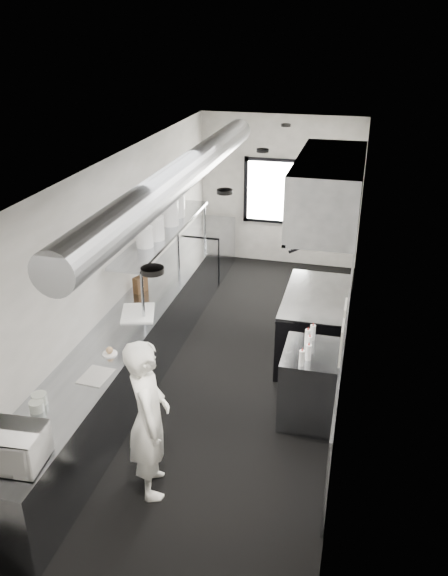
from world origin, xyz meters
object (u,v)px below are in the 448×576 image
Objects in this scene: squeeze_bottle_e at (313,333)px; squeeze_bottle_d at (308,337)px; knife_block at (140,284)px; squeeze_bottle_c at (309,343)px; prep_counter at (132,350)px; squeeze_bottle_b at (308,352)px; microwave at (9,446)px; small_plate at (110,354)px; bottle_station at (310,385)px; squeeze_bottle_a at (302,358)px; plate_stack_d at (176,204)px; exhaust_hood at (329,190)px; line_cook at (149,419)px; range at (313,325)px; far_work_table at (209,249)px; deli_tub_b at (39,399)px; plate_stack_c at (170,213)px; plate_stack_a at (145,237)px; plate_stack_b at (155,228)px; cutting_board at (138,313)px; deli_tub_a at (37,406)px; pass_shelf at (165,232)px.

squeeze_bottle_d is at bearing -111.56° from squeeze_bottle_e.
knife_block is 2.61m from squeeze_bottle_c.
knife_block reaches higher than prep_counter.
squeeze_bottle_b is 0.34m from squeeze_bottle_d.
microwave is 3.26× the size of small_plate.
squeeze_bottle_a is at bearing -105.72° from bottle_station.
squeeze_bottle_c is (0.04, 0.35, -0.01)m from squeeze_bottle_a.
exhaust_hood is at bearing -21.73° from plate_stack_d.
line_cook is 2.74m from knife_block.
range is 1.33× the size of far_work_table.
knife_block is (0.01, 2.61, 0.06)m from deli_tub_b.
plate_stack_c is at bearing 87.68° from deli_tub_b.
exhaust_hood is 8.25× the size of plate_stack_a.
exhaust_hood is 1.83× the size of far_work_table.
squeeze_bottle_a is at bearing -97.11° from squeeze_bottle_c.
exhaust_hood is 4.13m from deli_tub_b.
microwave is (0.01, -2.60, 0.62)m from prep_counter.
plate_stack_b is (-0.94, 2.83, 0.88)m from line_cook.
squeeze_bottle_a is at bearing 39.01° from microwave.
cutting_board is at bearing -80.47° from plate_stack_a.
microwave is at bearing -89.06° from plate_stack_d.
small_plate is at bearing -86.29° from cutting_board.
deli_tub_a is 2.87m from squeeze_bottle_b.
exhaust_hood is at bearing -13.10° from plate_stack_c.
squeeze_bottle_d is (0.01, 0.46, 0.00)m from squeeze_bottle_a.
cutting_board is at bearing -87.27° from plate_stack_c.
microwave reaches higher than bottle_station.
squeeze_bottle_d is (2.22, -3.75, 0.54)m from far_work_table.
squeeze_bottle_b is (0.08, -1.59, 0.53)m from range.
line_cook reaches higher than bottle_station.
knife_block reaches higher than squeeze_bottle_e.
plate_stack_b reaches higher than line_cook.
deli_tub_a is 3.75m from plate_stack_c.
range is 1.78× the size of bottle_station.
cutting_board reaches higher than bottle_station.
bottle_station is at bearing 35.24° from deli_tub_a.
range is 8.46× the size of squeeze_bottle_b.
squeeze_bottle_c is at bearing 16.86° from small_plate.
line_cook is 8.96× the size of squeeze_bottle_e.
plate_stack_b is at bearing 87.03° from deli_tub_b.
range is 1.46m from squeeze_bottle_c.
pass_shelf is 7.57× the size of plate_stack_d.
squeeze_bottle_e is at bearing 90.30° from squeeze_bottle_b.
far_work_table is at bearing 120.62° from squeeze_bottle_d.
plate_stack_c is 1.95× the size of squeeze_bottle_e.
plate_stack_a is 1.40× the size of squeeze_bottle_e.
knife_block is 1.20m from plate_stack_c.
plate_stack_a is (-0.11, 0.63, 0.79)m from cutting_board.
pass_shelf is at bearing -7.04° from line_cook.
bottle_station is 2.81× the size of plate_stack_b.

